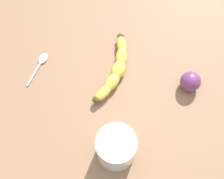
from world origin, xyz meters
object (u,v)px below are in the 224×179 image
(banana, at_px, (116,69))
(teaspoon, at_px, (42,60))
(plum_fruit, at_px, (190,82))
(smoothie_glass, at_px, (116,148))

(banana, bearing_deg, teaspoon, 98.79)
(banana, relative_size, teaspoon, 1.93)
(banana, height_order, teaspoon, banana)
(plum_fruit, bearing_deg, smoothie_glass, 179.91)
(smoothie_glass, height_order, plum_fruit, smoothie_glass)
(banana, xyz_separation_m, smoothie_glass, (-0.16, -0.17, 0.03))
(smoothie_glass, bearing_deg, teaspoon, 85.64)
(plum_fruit, height_order, teaspoon, plum_fruit)
(smoothie_glass, xyz_separation_m, teaspoon, (0.03, 0.34, -0.04))
(smoothie_glass, bearing_deg, plum_fruit, -0.09)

